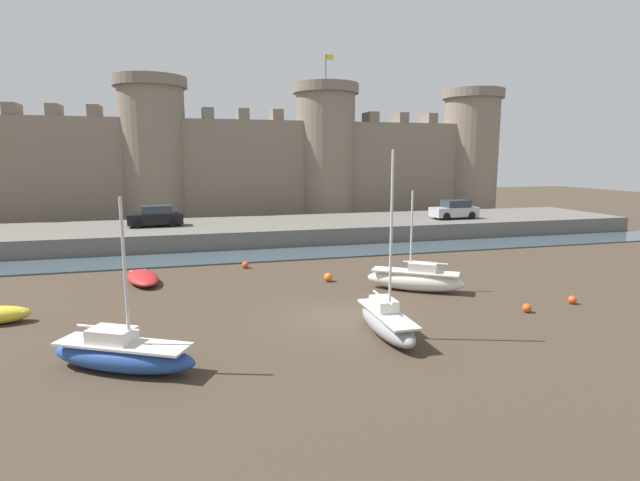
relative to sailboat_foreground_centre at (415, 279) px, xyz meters
The scene contains 14 objects.
ground_plane 5.83m from the sailboat_foreground_centre, 147.61° to the right, with size 160.00×160.00×0.00m, color #423528.
water_channel 12.08m from the sailboat_foreground_centre, 113.93° to the left, with size 80.00×4.50×0.10m, color #3D4C56.
quay_road 18.92m from the sailboat_foreground_centre, 104.99° to the left, with size 64.52×10.00×1.34m, color #666059.
castle 30.78m from the sailboat_foreground_centre, 99.32° to the left, with size 59.45×6.93×17.24m.
sailboat_foreground_centre is the anchor object (origin of this frame).
sailboat_near_channel_right 14.54m from the sailboat_foreground_centre, 154.35° to the right, with size 4.92×3.50×5.47m.
sailboat_midflat_centre 6.84m from the sailboat_foreground_centre, 124.98° to the right, with size 1.24×4.41×6.90m.
rowboat_foreground_right 14.36m from the sailboat_foreground_centre, 158.27° to the left, with size 2.32×3.97×0.56m.
mooring_buoy_near_channel 5.49m from the sailboat_foreground_centre, 55.78° to the right, with size 0.38×0.38×0.38m, color #E04C1E.
mooring_buoy_mid_mud 4.75m from the sailboat_foreground_centre, 141.18° to the left, with size 0.48×0.48×0.48m, color orange.
mooring_buoy_near_shore 10.68m from the sailboat_foreground_centre, 135.50° to the left, with size 0.41×0.41×0.41m, color #E04C1E.
mooring_buoy_off_centre 7.15m from the sailboat_foreground_centre, 34.01° to the right, with size 0.38×0.38×0.38m, color #E04C1E.
car_quay_centre_west 20.46m from the sailboat_foreground_centre, 54.58° to the left, with size 4.20×2.07×1.62m.
car_quay_west 22.60m from the sailboat_foreground_centre, 125.74° to the left, with size 4.20×2.07×1.62m.
Camera 1 is at (-6.17, -19.08, 6.61)m, focal length 28.00 mm.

